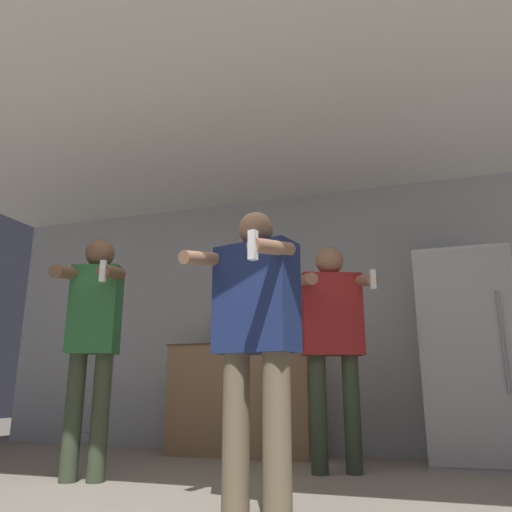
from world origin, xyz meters
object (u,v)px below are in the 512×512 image
Objects in this scene: bottle_dark_rum at (236,336)px; bottle_short_whiskey at (215,336)px; bottle_red_label at (256,330)px; refrigerator at (467,356)px; bottle_tall_gin at (301,333)px; person_man_side at (93,331)px; person_spectator_back at (332,331)px; bottle_green_wine at (270,330)px; person_woman_foreground at (255,333)px.

bottle_short_whiskey reaches higher than bottle_dark_rum.
bottle_red_label is at bearing 0.00° from bottle_short_whiskey.
bottle_short_whiskey is at bearing -180.00° from bottle_red_label.
bottle_tall_gin is (-1.41, 0.10, 0.24)m from refrigerator.
person_man_side is (-0.68, -1.62, -0.15)m from bottle_red_label.
bottle_red_label is 1.76m from person_man_side.
person_spectator_back is (1.54, 0.82, 0.03)m from person_man_side.
refrigerator is 4.73× the size of bottle_red_label.
person_spectator_back is at bearing -47.77° from bottle_green_wine.
bottle_dark_rum is 0.15× the size of person_man_side.
bottle_dark_rum is 0.98× the size of bottle_short_whiskey.
bottle_tall_gin is 0.16× the size of person_man_side.
bottle_short_whiskey is at bearing -180.00° from bottle_dark_rum.
refrigerator is at bearing 30.95° from person_man_side.
bottle_dark_rum is 1.35m from person_spectator_back.
bottle_red_label is at bearing 180.00° from bottle_tall_gin.
person_woman_foreground reaches higher than bottle_green_wine.
bottle_tall_gin is 2.15m from person_woman_foreground.
bottle_red_label reaches higher than bottle_short_whiskey.
person_spectator_back reaches higher than bottle_red_label.
person_spectator_back is at bearing -36.60° from bottle_dark_rum.
bottle_tall_gin reaches higher than bottle_short_whiskey.
bottle_dark_rum is at bearing 180.00° from bottle_tall_gin.
bottle_red_label is 0.23× the size of person_woman_foreground.
person_woman_foreground reaches higher than bottle_short_whiskey.
person_woman_foreground is 1.34m from person_spectator_back.
bottle_green_wine is 2.21m from person_woman_foreground.
bottle_red_label is 0.22× the size of person_man_side.
bottle_red_label is at bearing 67.37° from person_man_side.
bottle_green_wine is 1.30× the size of bottle_short_whiskey.
bottle_red_label is 1.36× the size of bottle_tall_gin.
bottle_short_whiskey is at bearing 177.38° from refrigerator.
bottle_tall_gin is 0.17× the size of person_woman_foreground.
person_man_side is (-2.53, -1.52, 0.13)m from refrigerator.
person_man_side is (-0.47, -1.62, -0.10)m from bottle_dark_rum.
bottle_red_label is at bearing 0.00° from bottle_dark_rum.
person_spectator_back is at bearing -42.68° from bottle_red_label.
refrigerator is at bearing -3.23° from bottle_red_label.
bottle_tall_gin is at bearing 0.00° from bottle_green_wine.
person_woman_foreground is 0.93× the size of person_man_side.
bottle_green_wine is at bearing -180.00° from bottle_tall_gin.
bottle_green_wine reaches higher than bottle_tall_gin.
person_man_side is (-1.12, -1.62, -0.11)m from bottle_tall_gin.
person_man_side is (-1.36, 0.51, 0.11)m from person_woman_foreground.
bottle_green_wine is at bearing -0.00° from bottle_red_label.
bottle_dark_rum is 0.96× the size of bottle_tall_gin.
person_woman_foreground is at bearing -67.22° from bottle_dark_rum.
bottle_green_wine is at bearing 104.28° from person_woman_foreground.
person_spectator_back is (0.42, -0.80, -0.08)m from bottle_tall_gin.
refrigerator is at bearing 59.94° from person_woman_foreground.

